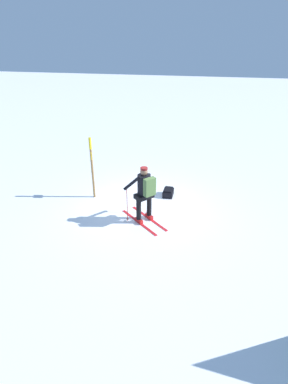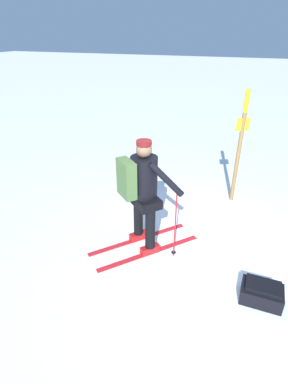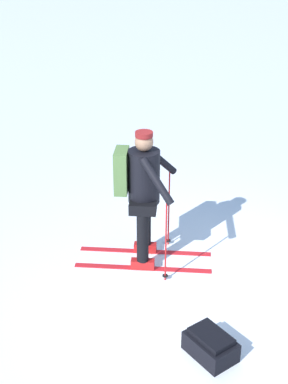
{
  "view_description": "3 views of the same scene",
  "coord_description": "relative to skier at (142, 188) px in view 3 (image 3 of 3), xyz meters",
  "views": [
    {
      "loc": [
        8.5,
        1.95,
        5.1
      ],
      "look_at": [
        0.76,
        0.17,
        1.0
      ],
      "focal_mm": 28.0,
      "sensor_mm": 36.0,
      "label": 1
    },
    {
      "loc": [
        -0.66,
        3.78,
        3.1
      ],
      "look_at": [
        0.76,
        0.17,
        1.0
      ],
      "focal_mm": 28.0,
      "sensor_mm": 36.0,
      "label": 2
    },
    {
      "loc": [
        -4.05,
        3.66,
        3.94
      ],
      "look_at": [
        0.76,
        0.17,
        1.0
      ],
      "focal_mm": 50.0,
      "sensor_mm": 36.0,
      "label": 3
    }
  ],
  "objects": [
    {
      "name": "skier",
      "position": [
        0.0,
        0.0,
        0.0
      ],
      "size": [
        1.53,
        1.66,
        1.79
      ],
      "color": "red",
      "rests_on": "ground_plane"
    },
    {
      "name": "ground_plane",
      "position": [
        -0.77,
        -0.19,
        -1.06
      ],
      "size": [
        80.0,
        80.0,
        0.0
      ],
      "primitive_type": "plane",
      "color": "white"
    },
    {
      "name": "dropped_backpack",
      "position": [
        -1.84,
        0.46,
        -0.93
      ],
      "size": [
        0.51,
        0.35,
        0.28
      ],
      "color": "black",
      "rests_on": "ground_plane"
    }
  ]
}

